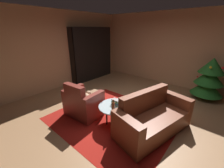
{
  "coord_description": "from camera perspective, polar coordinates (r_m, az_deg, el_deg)",
  "views": [
    {
      "loc": [
        1.78,
        -2.78,
        2.14
      ],
      "look_at": [
        -0.47,
        -0.13,
        0.78
      ],
      "focal_mm": 22.7,
      "sensor_mm": 36.0,
      "label": 1
    }
  ],
  "objects": [
    {
      "name": "bookshelf_unit",
      "position": [
        6.46,
        -7.1,
        11.71
      ],
      "size": [
        0.33,
        2.06,
        2.2
      ],
      "color": "black",
      "rests_on": "ground"
    },
    {
      "name": "couch_red",
      "position": [
        3.3,
        15.94,
        -13.26
      ],
      "size": [
        1.15,
        1.89,
        0.89
      ],
      "color": "brown",
      "rests_on": "ground"
    },
    {
      "name": "area_rug",
      "position": [
        3.73,
        0.53,
        -13.57
      ],
      "size": [
        2.85,
        2.48,
        0.01
      ],
      "primitive_type": "cube",
      "color": "#A11A13",
      "rests_on": "ground"
    },
    {
      "name": "book_stack_on_table",
      "position": [
        3.37,
        1.58,
        -7.3
      ],
      "size": [
        0.23,
        0.17,
        0.14
      ],
      "color": "#457643",
      "rests_on": "coffee_table"
    },
    {
      "name": "wall_left",
      "position": [
        5.71,
        -20.49,
        12.56
      ],
      "size": [
        0.06,
        5.97,
        2.78
      ],
      "primitive_type": "cube",
      "color": "tan",
      "rests_on": "ground"
    },
    {
      "name": "decorated_tree",
      "position": [
        5.38,
        34.55,
        1.92
      ],
      "size": [
        0.92,
        0.92,
        1.33
      ],
      "color": "brown",
      "rests_on": "ground"
    },
    {
      "name": "ground_plane",
      "position": [
        3.93,
        6.66,
        -11.71
      ],
      "size": [
        7.49,
        7.49,
        0.0
      ],
      "primitive_type": "plane",
      "color": "#A77850"
    },
    {
      "name": "wall_back",
      "position": [
        6.05,
        23.61,
        12.56
      ],
      "size": [
        6.36,
        0.06,
        2.78
      ],
      "primitive_type": "cube",
      "color": "tan",
      "rests_on": "ground"
    },
    {
      "name": "bottle_on_table",
      "position": [
        3.11,
        0.48,
        -9.01
      ],
      "size": [
        0.07,
        0.07,
        0.27
      ],
      "color": "#5C2D17",
      "rests_on": "coffee_table"
    },
    {
      "name": "armchair_red",
      "position": [
        3.78,
        -11.69,
        -7.78
      ],
      "size": [
        0.94,
        0.73,
        0.92
      ],
      "color": "maroon",
      "rests_on": "ground"
    },
    {
      "name": "coffee_table",
      "position": [
        3.37,
        1.23,
        -9.33
      ],
      "size": [
        0.77,
        0.77,
        0.46
      ],
      "color": "black",
      "rests_on": "ground"
    }
  ]
}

